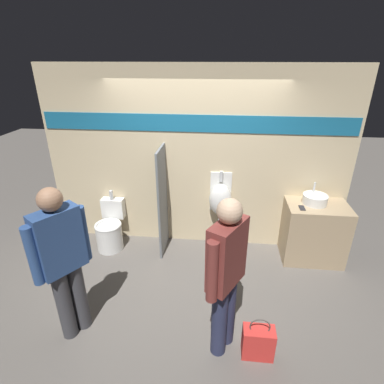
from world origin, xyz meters
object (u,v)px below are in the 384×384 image
sink_basin (315,199)px  toilet (110,230)px  urinal_near_counter (220,199)px  person_with_lanyard (226,273)px  person_in_vest (63,259)px  cell_phone (302,208)px  shopping_bag (258,342)px

sink_basin → toilet: sink_basin is taller
urinal_near_counter → person_with_lanyard: (0.09, -1.81, 0.12)m
person_in_vest → person_with_lanyard: bearing=-56.2°
sink_basin → urinal_near_counter: 1.33m
sink_basin → cell_phone: sink_basin is taller
urinal_near_counter → person_in_vest: 2.34m
urinal_near_counter → shopping_bag: bearing=-76.9°
cell_phone → person_in_vest: bearing=-150.1°
sink_basin → person_in_vest: size_ratio=0.20×
urinal_near_counter → shopping_bag: (0.44, -1.89, -0.64)m
urinal_near_counter → sink_basin: bearing=-4.7°
sink_basin → person_in_vest: 3.29m
urinal_near_counter → shopping_bag: 2.05m
toilet → cell_phone: bearing=-1.5°
cell_phone → toilet: (-2.81, 0.08, -0.59)m
urinal_near_counter → person_with_lanyard: person_with_lanyard is taller
person_with_lanyard → urinal_near_counter: bearing=32.5°
cell_phone → urinal_near_counter: bearing=166.0°
sink_basin → toilet: bearing=-178.2°
cell_phone → person_with_lanyard: 1.85m
cell_phone → person_with_lanyard: person_with_lanyard is taller
sink_basin → shopping_bag: size_ratio=0.69×
toilet → person_in_vest: 1.72m
cell_phone → person_in_vest: size_ratio=0.08×
person_with_lanyard → shopping_bag: bearing=-72.8°
cell_phone → shopping_bag: (-0.67, -1.61, -0.70)m
urinal_near_counter → person_in_vest: person_in_vest is taller
shopping_bag → sink_basin: bearing=63.8°
cell_phone → shopping_bag: size_ratio=0.29×
cell_phone → toilet: size_ratio=0.16×
cell_phone → urinal_near_counter: (-1.11, 0.28, -0.06)m
sink_basin → cell_phone: 0.27m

